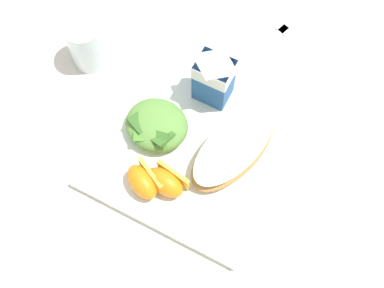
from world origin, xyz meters
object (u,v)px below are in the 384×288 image
(milk_carton, at_px, (214,75))
(green_salad_pile, at_px, (158,123))
(white_plate, at_px, (192,148))
(orange_wedge_middle, at_px, (166,181))
(drinking_clear_cup, at_px, (87,43))
(orange_wedge_front, at_px, (143,181))
(cheesy_pizza_bread, at_px, (233,149))
(metal_fork, at_px, (264,45))

(milk_carton, bearing_deg, green_salad_pile, -117.09)
(white_plate, distance_m, orange_wedge_middle, 0.08)
(green_salad_pile, relative_size, drinking_clear_cup, 1.10)
(white_plate, height_order, orange_wedge_middle, orange_wedge_middle)
(milk_carton, distance_m, orange_wedge_middle, 0.18)
(green_salad_pile, relative_size, orange_wedge_front, 1.43)
(milk_carton, bearing_deg, orange_wedge_middle, -87.39)
(drinking_clear_cup, bearing_deg, milk_carton, 6.23)
(green_salad_pile, distance_m, orange_wedge_front, 0.10)
(milk_carton, bearing_deg, orange_wedge_front, -96.84)
(orange_wedge_front, xyz_separation_m, orange_wedge_middle, (0.03, 0.02, 0.00))
(green_salad_pile, bearing_deg, white_plate, -2.73)
(orange_wedge_middle, bearing_deg, cheesy_pizza_bread, 54.66)
(white_plate, relative_size, cheesy_pizza_bread, 1.51)
(milk_carton, bearing_deg, white_plate, -82.74)
(milk_carton, relative_size, orange_wedge_middle, 1.69)
(orange_wedge_front, height_order, drinking_clear_cup, drinking_clear_cup)
(cheesy_pizza_bread, xyz_separation_m, green_salad_pile, (-0.12, -0.02, 0.00))
(metal_fork, bearing_deg, orange_wedge_front, -100.21)
(orange_wedge_front, height_order, orange_wedge_middle, same)
(green_salad_pile, bearing_deg, orange_wedge_front, -74.03)
(green_salad_pile, relative_size, metal_fork, 0.54)
(green_salad_pile, bearing_deg, drinking_clear_cup, 157.36)
(orange_wedge_middle, xyz_separation_m, drinking_clear_cup, (-0.23, 0.15, 0.01))
(milk_carton, relative_size, orange_wedge_front, 1.58)
(orange_wedge_front, bearing_deg, white_plate, 68.56)
(metal_fork, bearing_deg, cheesy_pizza_bread, -80.08)
(milk_carton, distance_m, orange_wedge_front, 0.19)
(cheesy_pizza_bread, xyz_separation_m, metal_fork, (-0.04, 0.22, -0.03))
(orange_wedge_front, bearing_deg, metal_fork, 79.79)
(orange_wedge_front, bearing_deg, drinking_clear_cup, 140.39)
(green_salad_pile, distance_m, milk_carton, 0.11)
(green_salad_pile, height_order, milk_carton, milk_carton)
(orange_wedge_front, height_order, metal_fork, orange_wedge_front)
(green_salad_pile, xyz_separation_m, drinking_clear_cup, (-0.17, 0.07, 0.01))
(white_plate, relative_size, drinking_clear_cup, 3.09)
(cheesy_pizza_bread, relative_size, metal_fork, 1.01)
(green_salad_pile, bearing_deg, cheesy_pizza_bread, 7.26)
(orange_wedge_middle, height_order, metal_fork, orange_wedge_middle)
(orange_wedge_front, bearing_deg, orange_wedge_middle, 26.54)
(white_plate, distance_m, green_salad_pile, 0.07)
(orange_wedge_front, relative_size, metal_fork, 0.38)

